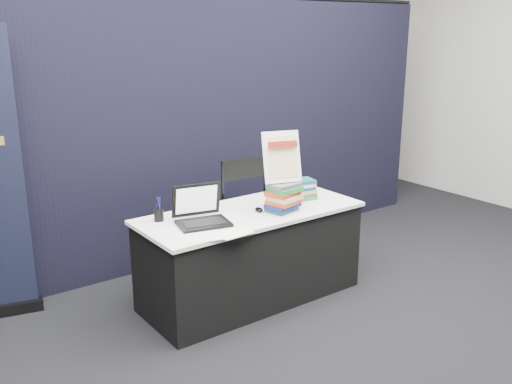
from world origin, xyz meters
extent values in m
plane|color=black|center=(0.00, 0.00, 0.00)|extent=(8.00, 8.00, 0.00)
cube|color=#B3B0A9|center=(0.00, 4.00, 1.75)|extent=(8.00, 0.02, 3.50)
cube|color=black|center=(0.00, 1.60, 1.20)|extent=(6.00, 0.08, 2.40)
cube|color=black|center=(0.00, 0.55, 0.36)|extent=(1.76, 0.71, 0.72)
cube|color=beige|center=(0.00, 0.55, 0.73)|extent=(1.80, 0.75, 0.03)
cube|color=black|center=(-0.47, 0.49, 0.76)|extent=(0.42, 0.34, 0.02)
cube|color=black|center=(-0.47, 0.62, 0.90)|extent=(0.38, 0.14, 0.26)
cube|color=white|center=(-0.47, 0.61, 0.90)|extent=(0.32, 0.11, 0.20)
ellipsoid|color=black|center=(0.05, 0.50, 0.76)|extent=(0.09, 0.11, 0.03)
cube|color=white|center=(-0.62, 0.28, 0.75)|extent=(0.32, 0.26, 0.00)
cube|color=white|center=(-0.39, 0.22, 0.75)|extent=(0.26, 0.20, 0.00)
cube|color=white|center=(-0.43, 0.53, 0.75)|extent=(0.30, 0.25, 0.00)
cylinder|color=black|center=(-0.69, 0.76, 0.80)|extent=(0.08, 0.08, 0.09)
cube|color=#164D55|center=(0.21, 0.40, 0.77)|extent=(0.27, 0.23, 0.03)
cube|color=navy|center=(0.21, 0.40, 0.80)|extent=(0.27, 0.23, 0.03)
cube|color=#C8461C|center=(0.21, 0.40, 0.83)|extent=(0.27, 0.23, 0.03)
cube|color=beige|center=(0.21, 0.40, 0.87)|extent=(0.27, 0.23, 0.03)
cube|color=#AC361B|center=(0.21, 0.40, 0.90)|extent=(0.27, 0.23, 0.03)
cube|color=#228034|center=(0.21, 0.40, 0.93)|extent=(0.27, 0.23, 0.03)
cube|color=#525357|center=(0.21, 0.40, 0.96)|extent=(0.27, 0.23, 0.03)
cube|color=#228034|center=(0.54, 0.56, 0.76)|extent=(0.22, 0.18, 0.03)
cube|color=#525357|center=(0.54, 0.56, 0.79)|extent=(0.22, 0.18, 0.03)
cube|color=#B39647|center=(0.54, 0.56, 0.82)|extent=(0.22, 0.18, 0.03)
cube|color=navy|center=(0.54, 0.56, 0.85)|extent=(0.22, 0.18, 0.03)
cube|color=white|center=(0.54, 0.56, 0.88)|extent=(0.22, 0.18, 0.03)
cube|color=#164D55|center=(0.54, 0.56, 0.90)|extent=(0.22, 0.18, 0.03)
cube|color=black|center=(0.21, 0.38, 1.00)|extent=(0.20, 0.07, 0.02)
cylinder|color=black|center=(0.13, 0.47, 1.11)|extent=(0.04, 0.10, 0.29)
cylinder|color=black|center=(0.29, 0.47, 1.11)|extent=(0.04, 0.10, 0.29)
cube|color=white|center=(0.21, 0.43, 1.18)|extent=(0.32, 0.20, 0.39)
cube|color=beige|center=(0.21, 0.42, 1.18)|extent=(0.26, 0.16, 0.31)
cube|color=maroon|center=(0.21, 0.42, 1.28)|extent=(0.23, 0.09, 0.05)
cylinder|color=black|center=(0.04, 0.57, 0.26)|extent=(0.02, 0.02, 0.51)
cylinder|color=black|center=(0.50, 0.57, 0.26)|extent=(0.02, 0.02, 0.51)
cylinder|color=black|center=(0.04, 1.02, 0.26)|extent=(0.02, 0.02, 0.51)
cylinder|color=black|center=(0.50, 1.02, 0.26)|extent=(0.02, 0.02, 0.51)
cube|color=black|center=(0.27, 0.79, 0.53)|extent=(0.50, 0.50, 0.05)
cube|color=black|center=(0.27, 1.02, 0.97)|extent=(0.46, 0.05, 0.18)
camera|label=1|loc=(-2.50, -2.92, 2.14)|focal=40.00mm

